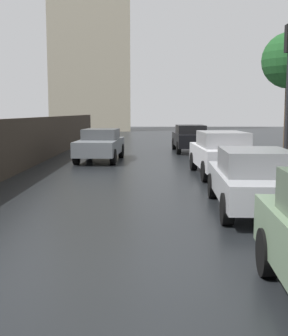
% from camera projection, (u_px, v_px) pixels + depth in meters
% --- Properties ---
extents(ground, '(120.00, 120.00, 0.00)m').
position_uv_depth(ground, '(115.00, 283.00, 5.67)').
color(ground, black).
extents(car_black_near_kerb, '(1.86, 4.46, 1.47)m').
position_uv_depth(car_black_near_kerb, '(190.00, 138.00, 24.16)').
color(car_black_near_kerb, black).
rests_on(car_black_near_kerb, ground).
extents(car_white_mid_road, '(1.86, 4.30, 1.52)m').
position_uv_depth(car_white_mid_road, '(221.00, 152.00, 15.11)').
color(car_white_mid_road, silver).
rests_on(car_white_mid_road, ground).
extents(car_silver_behind_camera, '(1.85, 4.17, 1.39)m').
position_uv_depth(car_silver_behind_camera, '(253.00, 179.00, 9.72)').
color(car_silver_behind_camera, '#B2B5BA').
rests_on(car_silver_behind_camera, ground).
extents(car_grey_far_lane, '(1.97, 4.45, 1.43)m').
position_uv_depth(car_grey_far_lane, '(100.00, 144.00, 19.75)').
color(car_grey_far_lane, slate).
rests_on(car_grey_far_lane, ground).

